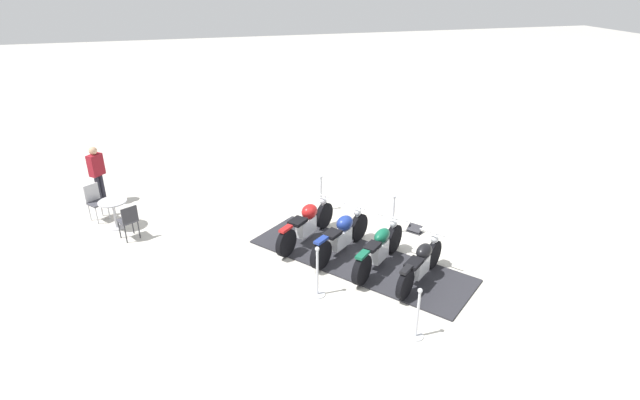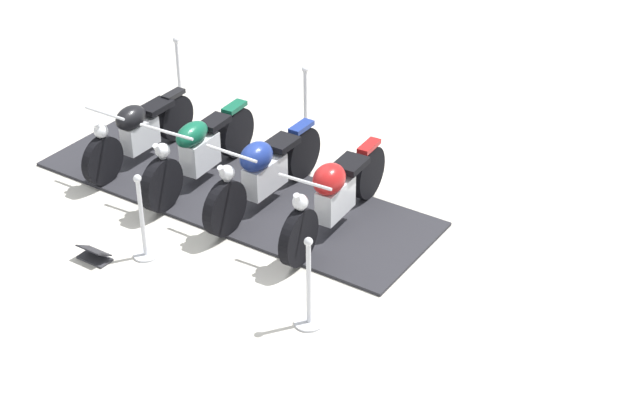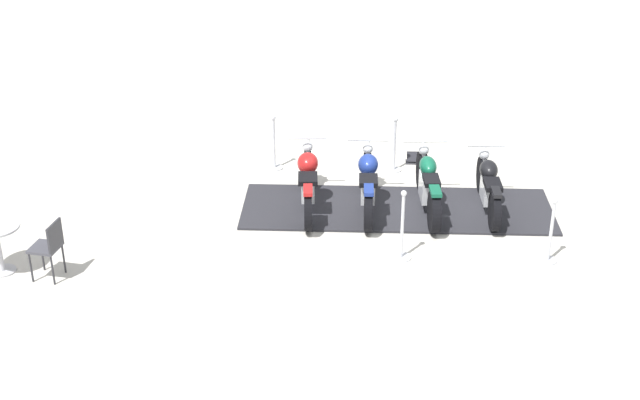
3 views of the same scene
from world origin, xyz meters
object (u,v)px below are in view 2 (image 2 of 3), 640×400
stanchion_left_front (179,81)px  motorcycle_forest (198,150)px  motorcycle_maroon (334,194)px  info_placard (94,255)px  stanchion_right_rear (309,296)px  stanchion_right_mid (143,228)px  motorcycle_black (138,131)px  motorcycle_navy (263,171)px  stanchion_left_mid (306,118)px

stanchion_left_front → motorcycle_forest: bearing=85.8°
motorcycle_maroon → info_placard: motorcycle_maroon is taller
info_placard → stanchion_right_rear: bearing=-172.1°
motorcycle_forest → stanchion_right_mid: 1.67m
motorcycle_maroon → stanchion_right_rear: stanchion_right_rear is taller
stanchion_left_front → info_placard: stanchion_left_front is taller
motorcycle_black → stanchion_right_mid: size_ratio=1.55×
motorcycle_black → stanchion_right_rear: (-1.15, 3.87, -0.13)m
stanchion_right_rear → info_placard: (1.97, -1.80, -0.29)m
motorcycle_black → stanchion_right_mid: bearing=42.6°
motorcycle_navy → motorcycle_maroon: bearing=89.7°
motorcycle_maroon → info_placard: 2.78m
motorcycle_black → info_placard: size_ratio=3.84×
motorcycle_forest → stanchion_left_front: bearing=-137.2°
motorcycle_navy → stanchion_right_mid: bearing=-17.8°
stanchion_right_rear → stanchion_left_front: 5.48m
motorcycle_maroon → stanchion_left_front: (1.09, -3.92, -0.14)m
motorcycle_forest → info_placard: motorcycle_forest is taller
motorcycle_black → motorcycle_navy: size_ratio=0.90×
motorcycle_maroon → stanchion_left_front: size_ratio=1.68×
motorcycle_maroon → stanchion_right_mid: 2.18m
motorcycle_maroon → stanchion_left_mid: (-0.32, -2.21, -0.13)m
stanchion_right_mid → stanchion_left_mid: stanchion_left_mid is taller
stanchion_left_front → motorcycle_black: bearing=62.9°
motorcycle_forest → motorcycle_maroon: motorcycle_forest is taller
motorcycle_forest → stanchion_right_mid: stanchion_right_mid is taller
motorcycle_black → stanchion_left_mid: bearing=136.9°
stanchion_right_rear → info_placard: 2.68m
motorcycle_forest → stanchion_right_rear: size_ratio=1.66×
motorcycle_forest → stanchion_left_mid: (-1.59, -0.66, -0.11)m
motorcycle_black → motorcycle_navy: (-1.27, 1.54, 0.02)m
motorcycle_maroon → info_placard: size_ratio=4.19×
motorcycle_maroon → stanchion_left_front: stanchion_left_front is taller
stanchion_left_front → stanchion_right_mid: bearing=74.0°
motorcycle_black → motorcycle_maroon: size_ratio=0.92×
motorcycle_forest → motorcycle_navy: (-0.63, 0.78, 0.01)m
stanchion_left_mid → motorcycle_forest: bearing=22.7°
motorcycle_forest → stanchion_right_mid: (0.91, 1.40, -0.11)m
stanchion_left_front → stanchion_left_mid: (-1.41, 1.70, 0.00)m
stanchion_right_mid → stanchion_left_front: bearing=-106.0°
stanchion_right_mid → motorcycle_forest: bearing=-123.0°
stanchion_right_rear → info_placard: bearing=-42.5°
stanchion_right_mid → stanchion_left_mid: 3.23m
stanchion_right_mid → stanchion_left_mid: (-2.49, -2.06, 0.00)m
stanchion_right_rear → stanchion_right_mid: 2.21m
stanchion_left_front → motorcycle_maroon: bearing=105.6°
stanchion_right_rear → stanchion_left_front: stanchion_left_front is taller
motorcycle_navy → stanchion_left_front: size_ratio=1.71×
motorcycle_black → info_placard: 2.26m
motorcycle_black → stanchion_left_front: stanchion_left_front is taller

